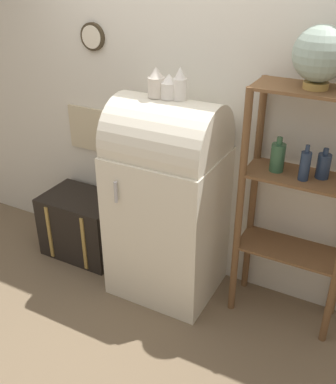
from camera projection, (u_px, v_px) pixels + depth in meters
ground_plane at (154, 300)px, 3.51m from camera, size 12.00×12.00×0.00m
wall_back at (189, 113)px, 3.32m from camera, size 7.00×0.09×2.70m
refrigerator at (167, 198)px, 3.30m from camera, size 0.77×0.69×1.55m
suitcase_trunk at (84, 225)px, 3.95m from camera, size 0.67×0.48×0.55m
shelf_unit at (298, 194)px, 2.94m from camera, size 0.73×0.35×1.70m
globe at (321, 55)px, 2.51m from camera, size 0.31×0.31×0.35m
vase_left at (156, 83)px, 2.94m from camera, size 0.11×0.11×0.20m
vase_center at (169, 87)px, 2.91m from camera, size 0.11×0.11×0.16m
vase_right at (180, 85)px, 2.87m from camera, size 0.09×0.09×0.21m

